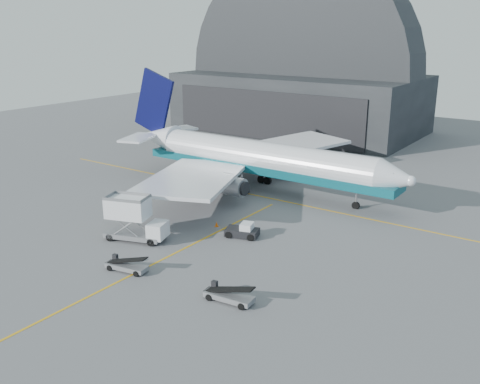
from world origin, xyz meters
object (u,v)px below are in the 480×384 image
Objects in this scene: catering_truck at (133,219)px; belt_loader_a at (126,266)px; belt_loader_b at (229,295)px; pushback_tug at (243,231)px; airliner at (253,157)px.

belt_loader_a is at bearing -68.32° from catering_truck.
catering_truck reaches higher than belt_loader_b.
belt_loader_a is (-4.16, -13.22, -0.10)m from pushback_tug.
pushback_tug is at bearing 61.99° from belt_loader_a.
catering_truck is (0.03, -23.09, -2.12)m from airliner.
belt_loader_b is (7.11, -12.44, -0.08)m from pushback_tug.
airliner is at bearing 103.23° from pushback_tug.
catering_truck is 17.02m from belt_loader_b.
airliner is at bearing 71.75° from catering_truck.
catering_truck is at bearing -89.93° from airliner.
catering_truck is 1.60× the size of belt_loader_a.
belt_loader_b is at bearing -77.07° from pushback_tug.
airliner reaches higher than catering_truck.
pushback_tug is 0.89× the size of belt_loader_a.
belt_loader_a is (4.91, -28.91, -3.93)m from airliner.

